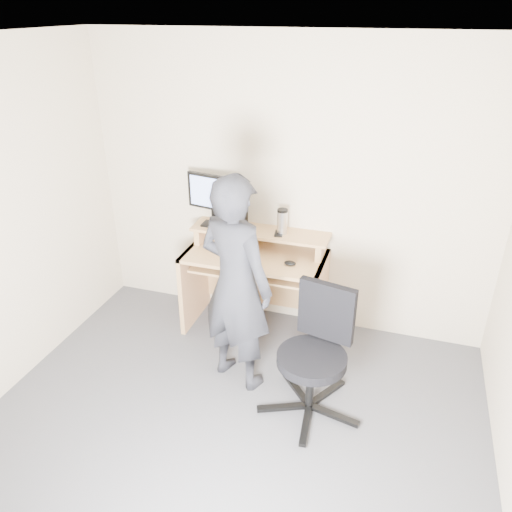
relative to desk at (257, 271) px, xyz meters
The scene contains 14 objects.
ground 1.64m from the desk, 82.55° to the right, with size 3.50×3.50×0.00m, color #515156.
back_wall 0.76m from the desk, 47.89° to the left, with size 3.50×0.02×2.50m, color beige.
ceiling 2.49m from the desk, 82.55° to the right, with size 3.50×3.50×0.02m, color white.
desk is the anchor object (origin of this frame).
monitor 0.76m from the desk, behind, with size 0.48×0.14×0.46m.
external_drive 0.50m from the desk, 153.69° to the left, with size 0.07×0.13×0.20m, color black.
travel_mug 0.51m from the desk, 20.95° to the left, with size 0.09×0.09×0.20m, color silver.
smartphone 0.41m from the desk, 15.10° to the left, with size 0.07×0.13×0.01m, color black.
charger 0.48m from the desk, behind, with size 0.04×0.04×0.04m, color black.
headphones 0.47m from the desk, 148.52° to the left, with size 0.16×0.16×0.02m, color silver.
keyboard 0.21m from the desk, 105.85° to the right, with size 0.46×0.18×0.03m, color black.
mouse 0.44m from the desk, 28.13° to the right, with size 0.10×0.06×0.04m, color black.
office_chair 1.13m from the desk, 51.00° to the right, with size 0.74×0.72×0.93m.
person 0.81m from the desk, 84.52° to the right, with size 0.61×0.40×1.68m, color black.
Camera 1 is at (0.96, -2.15, 2.66)m, focal length 35.00 mm.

